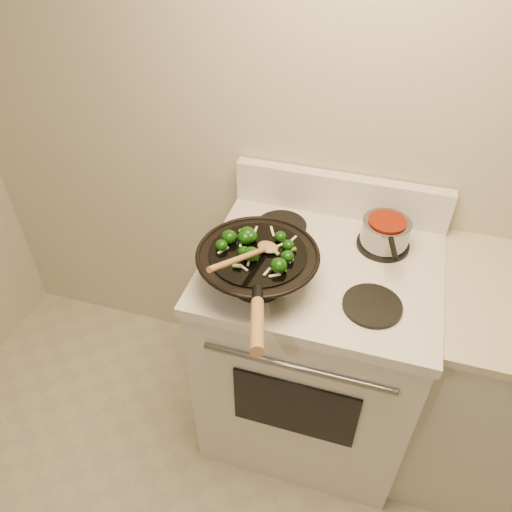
% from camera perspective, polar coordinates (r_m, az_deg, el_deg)
% --- Properties ---
extents(stove, '(0.78, 0.67, 1.08)m').
position_cam_1_polar(stove, '(2.00, 6.49, -10.45)').
color(stove, white).
rests_on(stove, ground).
extents(wok, '(0.38, 0.61, 0.21)m').
position_cam_1_polar(wok, '(1.53, 0.20, -1.17)').
color(wok, black).
rests_on(wok, stove).
extents(stirfry, '(0.24, 0.23, 0.04)m').
position_cam_1_polar(stirfry, '(1.50, -0.14, 1.22)').
color(stirfry, black).
rests_on(stirfry, wok).
extents(wooden_spoon, '(0.13, 0.30, 0.13)m').
position_cam_1_polar(wooden_spoon, '(1.43, -0.43, 0.30)').
color(wooden_spoon, olive).
rests_on(wooden_spoon, wok).
extents(saucepan, '(0.16, 0.26, 0.10)m').
position_cam_1_polar(saucepan, '(1.74, 14.58, 2.63)').
color(saucepan, gray).
rests_on(saucepan, stove).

